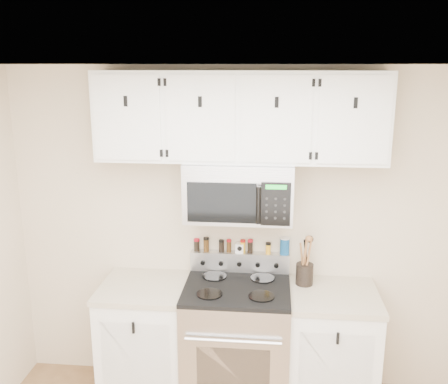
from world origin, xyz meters
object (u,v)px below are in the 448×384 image
(utensil_crock, at_px, (305,272))
(salt_canister, at_px, (285,246))
(range, at_px, (237,344))
(microwave, at_px, (239,191))

(utensil_crock, height_order, salt_canister, utensil_crock)
(range, relative_size, microwave, 1.45)
(microwave, xyz_separation_m, utensil_crock, (0.49, 0.02, -0.62))
(microwave, bearing_deg, utensil_crock, 2.79)
(utensil_crock, xyz_separation_m, salt_canister, (-0.15, 0.13, 0.15))
(range, bearing_deg, salt_canister, 39.70)
(utensil_crock, relative_size, salt_canister, 2.81)
(salt_canister, bearing_deg, microwave, -155.39)
(range, xyz_separation_m, utensil_crock, (0.49, 0.15, 0.53))
(range, height_order, microwave, microwave)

